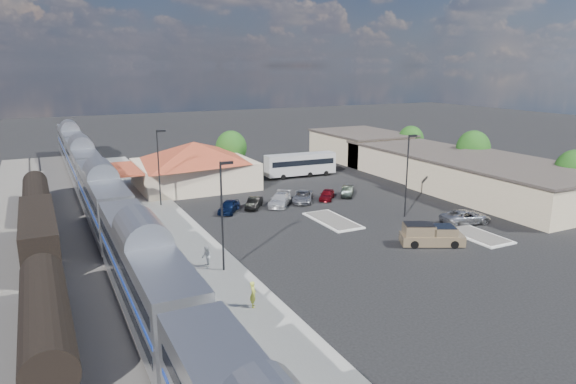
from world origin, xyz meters
name	(u,v)px	position (x,y,z in m)	size (l,w,h in m)	color
ground	(308,232)	(0.00, 0.00, 0.00)	(280.00, 280.00, 0.00)	black
railbed	(75,238)	(-21.00, 8.00, 0.06)	(16.00, 100.00, 0.12)	#4C4944
platform	(174,231)	(-12.00, 6.00, 0.09)	(5.50, 92.00, 0.18)	gray
passenger_train	(103,201)	(-18.00, 10.19, 2.87)	(3.00, 104.00, 5.55)	silver
freight_cars	(39,237)	(-24.00, 3.91, 1.93)	(2.80, 46.00, 4.00)	black
station_depot	(194,164)	(-4.56, 24.00, 3.13)	(18.35, 12.24, 6.20)	#C0AB8C
buildings_east	(430,163)	(28.00, 14.28, 2.27)	(14.40, 51.40, 4.80)	#C6B28C
traffic_island_south	(332,220)	(4.00, 2.00, 0.10)	(3.30, 7.50, 0.21)	silver
traffic_island_north	(473,234)	(14.00, -8.00, 0.10)	(3.30, 7.50, 0.21)	silver
lamp_plat_s	(223,208)	(-10.90, -6.00, 5.34)	(1.08, 0.25, 9.00)	black
lamp_plat_n	(159,162)	(-10.90, 16.00, 5.34)	(1.08, 0.25, 9.00)	black
lamp_lot	(408,169)	(12.10, 0.00, 5.34)	(1.08, 0.25, 9.00)	black
tree_east_a	(574,170)	(34.00, -4.00, 3.89)	(4.56, 4.56, 6.42)	#382314
tree_east_b	(473,149)	(34.00, 12.00, 4.22)	(4.94, 4.94, 6.96)	#382314
tree_east_c	(411,140)	(34.00, 26.00, 3.76)	(4.41, 4.41, 6.21)	#382314
tree_depot	(231,148)	(3.00, 30.00, 4.02)	(4.71, 4.71, 6.63)	#382314
pickup_truck	(432,235)	(8.33, -8.43, 0.93)	(5.99, 4.36, 1.96)	tan
suv	(466,217)	(16.03, -4.90, 0.74)	(2.45, 5.32, 1.48)	#9D9FA4
coach_bus	(300,164)	(11.44, 23.54, 1.98)	(10.81, 2.94, 3.43)	silver
person_a	(253,294)	(-11.36, -13.02, 1.10)	(0.67, 0.44, 1.84)	#B2BB3A
person_b	(206,257)	(-12.01, -4.76, 1.06)	(0.86, 0.67, 1.77)	silver
parked_car_a	(229,206)	(-4.69, 10.13, 0.71)	(1.67, 4.16, 1.42)	#0C1A3E
parked_car_b	(254,203)	(-1.49, 10.43, 0.64)	(1.36, 3.89, 1.28)	black
parked_car_c	(280,200)	(1.71, 10.13, 0.73)	(2.04, 5.01, 1.45)	white
parked_car_d	(303,197)	(4.91, 10.43, 0.67)	(2.23, 4.84, 1.35)	gray
parked_car_e	(327,194)	(8.11, 10.13, 0.64)	(1.51, 3.76, 1.28)	maroon
parked_car_f	(347,191)	(11.31, 10.43, 0.64)	(1.35, 3.87, 1.28)	black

